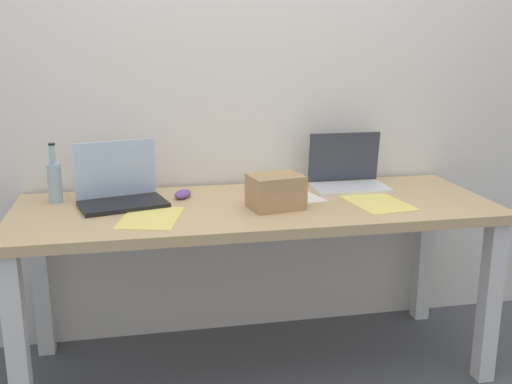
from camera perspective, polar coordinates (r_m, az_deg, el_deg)
The scene contains 11 objects.
ground_plane at distance 2.74m, azimuth 0.00°, elevation -15.97°, with size 8.00×8.00×0.00m, color #515459.
back_wall at distance 2.77m, azimuth -1.70°, elevation 12.60°, with size 5.20×0.08×2.60m, color silver.
desk at distance 2.48m, azimuth 0.00°, elevation -3.18°, with size 1.94×0.71×0.73m.
laptop_left at distance 2.50m, azimuth -12.74°, elevation 0.15°, with size 0.38×0.29×0.25m.
laptop_right at distance 2.73m, azimuth 8.68°, elevation 1.53°, with size 0.33×0.22×0.24m.
beer_bottle at distance 2.59m, azimuth -18.52°, elevation 1.03°, with size 0.06×0.06×0.25m.
computer_mouse at distance 2.56m, azimuth -6.95°, elevation -0.19°, with size 0.06×0.10×0.03m, color #724799.
cardboard_box at distance 2.38m, azimuth 1.88°, elevation 0.04°, with size 0.20×0.15×0.13m, color tan.
paper_sheet_front_right at distance 2.51m, azimuth 11.49°, elevation -1.02°, with size 0.21×0.30×0.00m, color #F4E06B.
paper_sheet_near_back at distance 2.58m, azimuth 3.11°, elevation -0.33°, with size 0.21×0.30×0.00m, color white.
paper_sheet_front_left at distance 2.30m, azimuth -9.93°, elevation -2.41°, with size 0.21×0.30×0.00m, color #F4E06B.
Camera 1 is at (-0.46, -2.32, 1.39)m, focal length 42.26 mm.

